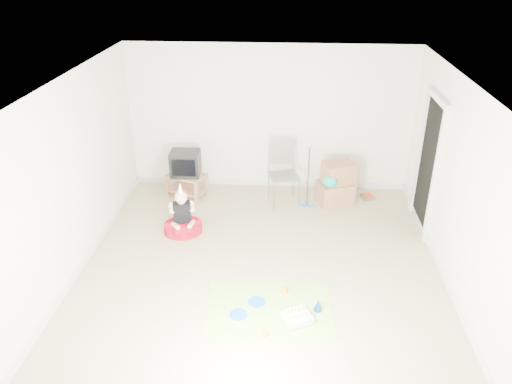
# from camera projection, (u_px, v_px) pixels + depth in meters

# --- Properties ---
(ground) EXTENTS (5.00, 5.00, 0.00)m
(ground) POSITION_uv_depth(u_px,v_px,m) (261.00, 261.00, 7.13)
(ground) COLOR tan
(ground) RESTS_ON ground
(doorway_recess) EXTENTS (0.02, 0.90, 2.05)m
(doorway_recess) POSITION_uv_depth(u_px,v_px,m) (428.00, 166.00, 7.59)
(doorway_recess) COLOR black
(doorway_recess) RESTS_ON ground
(tv_stand) EXTENTS (0.77, 0.63, 0.41)m
(tv_stand) POSITION_uv_depth(u_px,v_px,m) (187.00, 183.00, 8.86)
(tv_stand) COLOR #A46D4A
(tv_stand) RESTS_ON ground
(crt_tv) EXTENTS (0.51, 0.43, 0.43)m
(crt_tv) POSITION_uv_depth(u_px,v_px,m) (185.00, 163.00, 8.69)
(crt_tv) COLOR black
(crt_tv) RESTS_ON tv_stand
(folding_chair) EXTENTS (0.58, 0.56, 1.06)m
(folding_chair) POSITION_uv_depth(u_px,v_px,m) (284.00, 176.00, 8.49)
(folding_chair) COLOR gray
(folding_chair) RESTS_ON ground
(cardboard_boxes) EXTENTS (0.69, 0.62, 0.73)m
(cardboard_boxes) POSITION_uv_depth(u_px,v_px,m) (336.00, 184.00, 8.58)
(cardboard_boxes) COLOR #9B6A4B
(cardboard_boxes) RESTS_ON ground
(floor_mop) EXTENTS (0.25, 0.33, 0.98)m
(floor_mop) POSITION_uv_depth(u_px,v_px,m) (308.00, 193.00, 8.46)
(floor_mop) COLOR blue
(floor_mop) RESTS_ON ground
(book_pile) EXTENTS (0.24, 0.28, 0.05)m
(book_pile) POSITION_uv_depth(u_px,v_px,m) (368.00, 197.00, 8.87)
(book_pile) COLOR #256F37
(book_pile) RESTS_ON ground
(seated_woman) EXTENTS (0.73, 0.73, 0.85)m
(seated_woman) POSITION_uv_depth(u_px,v_px,m) (183.00, 222.00, 7.75)
(seated_woman) COLOR #AA0F21
(seated_woman) RESTS_ON ground
(party_mat) EXTENTS (1.63, 1.23, 0.01)m
(party_mat) POSITION_uv_depth(u_px,v_px,m) (270.00, 309.00, 6.18)
(party_mat) COLOR #EE328D
(party_mat) RESTS_ON ground
(birthday_cake) EXTENTS (0.42, 0.39, 0.15)m
(birthday_cake) POSITION_uv_depth(u_px,v_px,m) (297.00, 318.00, 5.97)
(birthday_cake) COLOR silver
(birthday_cake) RESTS_ON party_mat
(blue_plate_near) EXTENTS (0.28, 0.28, 0.01)m
(blue_plate_near) POSITION_uv_depth(u_px,v_px,m) (257.00, 302.00, 6.30)
(blue_plate_near) COLOR blue
(blue_plate_near) RESTS_ON party_mat
(blue_plate_far) EXTENTS (0.29, 0.29, 0.01)m
(blue_plate_far) POSITION_uv_depth(u_px,v_px,m) (238.00, 315.00, 6.08)
(blue_plate_far) COLOR blue
(blue_plate_far) RESTS_ON party_mat
(orange_cup_near) EXTENTS (0.08, 0.08, 0.09)m
(orange_cup_near) POSITION_uv_depth(u_px,v_px,m) (284.00, 291.00, 6.44)
(orange_cup_near) COLOR orange
(orange_cup_near) RESTS_ON party_mat
(orange_cup_far) EXTENTS (0.09, 0.09, 0.08)m
(orange_cup_far) POSITION_uv_depth(u_px,v_px,m) (265.00, 333.00, 5.74)
(orange_cup_far) COLOR orange
(orange_cup_far) RESTS_ON party_mat
(blue_party_hat) EXTENTS (0.14, 0.14, 0.17)m
(blue_party_hat) POSITION_uv_depth(u_px,v_px,m) (318.00, 305.00, 6.13)
(blue_party_hat) COLOR #1743A7
(blue_party_hat) RESTS_ON party_mat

